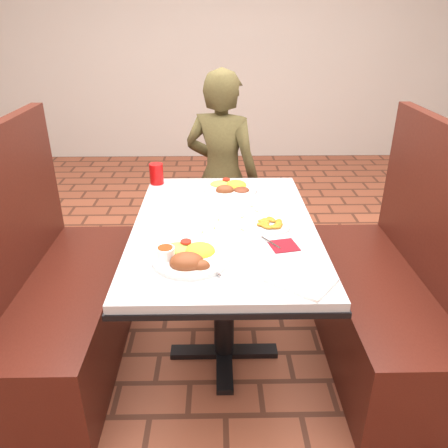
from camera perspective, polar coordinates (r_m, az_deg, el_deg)
The scene contains 14 objects.
dining_table at distance 1.99m, azimuth 0.00°, elevation -2.50°, with size 0.81×1.21×0.75m.
booth_bench_left at distance 2.29m, azimuth -20.70°, elevation -9.68°, with size 0.47×1.20×1.17m.
booth_bench_right at distance 2.31m, azimuth 20.47°, elevation -9.27°, with size 0.47×1.20×1.17m.
diner_person at distance 2.78m, azimuth -0.27°, elevation 6.20°, with size 0.48×0.32×1.32m, color brown.
near_dinner_plate at distance 1.65m, azimuth -4.60°, elevation -3.84°, with size 0.30×0.30×0.09m.
far_dinner_plate at distance 2.31m, azimuth 0.85°, elevation 5.02°, with size 0.28×0.28×0.07m.
plantain_plate at distance 1.92m, azimuth 6.05°, elevation -0.07°, with size 0.18×0.18×0.03m.
maroon_napkin at distance 1.78m, azimuth 7.80°, elevation -2.82°, with size 0.11×0.11×0.00m, color maroon.
spoon_utensil at distance 1.79m, azimuth 6.09°, elevation -2.41°, with size 0.01×0.12×0.00m, color silver.
red_tumbler at distance 2.43m, azimuth -8.81°, elevation 6.50°, with size 0.07×0.07×0.11m, color red.
paper_napkin at distance 1.56m, azimuth 9.86°, elevation -7.16°, with size 0.22×0.17×0.01m, color white.
knife_utensil at distance 1.61m, azimuth -1.80°, elevation -5.53°, with size 0.01×0.16×0.00m, color silver.
fork_utensil at distance 1.60m, azimuth -2.08°, elevation -5.63°, with size 0.01×0.15×0.00m, color silver.
lettuce_shreds at distance 2.00m, azimuth 1.12°, elevation 0.78°, with size 0.28×0.32×0.00m, color #8AB247, non-canonical shape.
Camera 1 is at (-0.03, -1.75, 1.59)m, focal length 35.00 mm.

